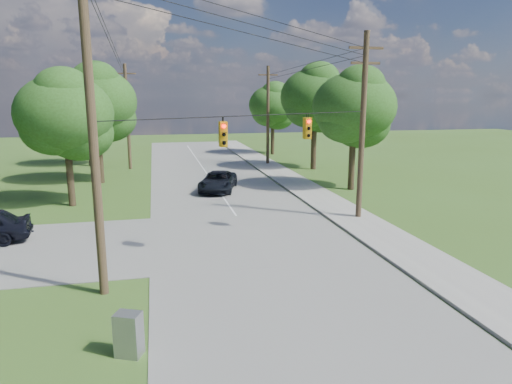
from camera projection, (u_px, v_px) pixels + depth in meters
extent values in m
plane|color=#3A591D|center=(231.00, 286.00, 17.21)|extent=(140.00, 140.00, 0.00)
cube|color=gray|center=(254.00, 242.00, 22.41)|extent=(10.00, 100.00, 0.03)
cube|color=#A1A097|center=(379.00, 232.00, 23.82)|extent=(2.60, 100.00, 0.12)
cylinder|color=#4C3927|center=(92.00, 128.00, 15.38)|extent=(0.32, 0.32, 12.00)
cylinder|color=#4C3927|center=(362.00, 128.00, 25.66)|extent=(0.32, 0.32, 10.50)
cube|color=#4C3927|center=(366.00, 48.00, 24.76)|extent=(2.00, 0.12, 0.14)
cube|color=#4C3927|center=(365.00, 63.00, 24.92)|extent=(1.70, 0.12, 0.14)
cylinder|color=#4C3927|center=(268.00, 116.00, 46.72)|extent=(0.32, 0.32, 10.00)
cube|color=#4C3927|center=(268.00, 75.00, 45.87)|extent=(2.00, 0.12, 0.14)
cylinder|color=#4C3927|center=(128.00, 117.00, 43.77)|extent=(0.32, 0.32, 10.00)
cube|color=#4C3927|center=(125.00, 73.00, 42.92)|extent=(2.00, 0.12, 0.14)
cylinder|color=black|center=(261.00, 17.00, 19.54)|extent=(13.52, 7.63, 1.53)
cylinder|color=black|center=(261.00, 27.00, 19.62)|extent=(13.52, 7.63, 1.53)
cylinder|color=black|center=(261.00, 37.00, 19.70)|extent=(13.52, 7.63, 1.53)
cylinder|color=black|center=(302.00, 65.00, 35.31)|extent=(0.03, 22.00, 0.53)
cylinder|color=black|center=(114.00, 46.00, 28.62)|extent=(0.43, 29.60, 2.03)
cylinder|color=black|center=(302.00, 71.00, 35.39)|extent=(0.03, 22.00, 0.53)
cylinder|color=black|center=(114.00, 53.00, 28.70)|extent=(0.43, 29.60, 2.03)
cylinder|color=black|center=(261.00, 115.00, 20.40)|extent=(13.52, 7.63, 0.04)
cube|color=#C3880B|center=(224.00, 134.00, 19.02)|extent=(0.32, 0.22, 1.05)
sphere|color=#FF0C05|center=(224.00, 126.00, 18.81)|extent=(0.17, 0.17, 0.17)
cube|color=#C3880B|center=(223.00, 134.00, 19.24)|extent=(0.32, 0.22, 1.05)
sphere|color=#FF0C05|center=(222.00, 125.00, 19.31)|extent=(0.17, 0.17, 0.17)
cube|color=#C3880B|center=(308.00, 128.00, 22.46)|extent=(0.32, 0.22, 1.05)
sphere|color=#FF0C05|center=(309.00, 121.00, 22.25)|extent=(0.17, 0.17, 0.17)
cube|color=#C3880B|center=(306.00, 128.00, 22.69)|extent=(0.32, 0.22, 1.05)
sphere|color=#FF0C05|center=(306.00, 121.00, 22.75)|extent=(0.17, 0.17, 0.17)
cylinder|color=#3E2F1F|center=(71.00, 182.00, 29.51)|extent=(0.45, 0.45, 3.15)
ellipsoid|color=#224514|center=(65.00, 114.00, 28.61)|extent=(6.00, 6.00, 4.92)
cylinder|color=#3E2F1F|center=(100.00, 162.00, 37.33)|extent=(0.50, 0.50, 3.50)
ellipsoid|color=#224514|center=(96.00, 101.00, 36.32)|extent=(6.40, 6.40, 5.25)
cylinder|color=#3E2F1F|center=(90.00, 150.00, 46.47)|extent=(0.48, 0.47, 3.32)
ellipsoid|color=#224514|center=(87.00, 104.00, 45.52)|extent=(6.00, 6.00, 4.92)
cylinder|color=#3E2F1F|center=(352.00, 168.00, 34.70)|extent=(0.48, 0.48, 3.32)
ellipsoid|color=#224514|center=(354.00, 106.00, 33.74)|extent=(6.20, 6.20, 5.08)
cylinder|color=#3E2F1F|center=(314.00, 150.00, 44.32)|extent=(0.52, 0.52, 3.67)
ellipsoid|color=#224514|center=(315.00, 97.00, 43.26)|extent=(6.60, 6.60, 5.41)
cylinder|color=#3E2F1F|center=(273.00, 141.00, 55.62)|extent=(0.45, 0.45, 3.15)
ellipsoid|color=#224514|center=(273.00, 105.00, 54.71)|extent=(5.80, 5.80, 4.76)
imported|color=black|center=(218.00, 181.00, 34.25)|extent=(3.79, 5.65, 1.44)
cube|color=gray|center=(129.00, 334.00, 12.52)|extent=(0.84, 0.74, 1.25)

